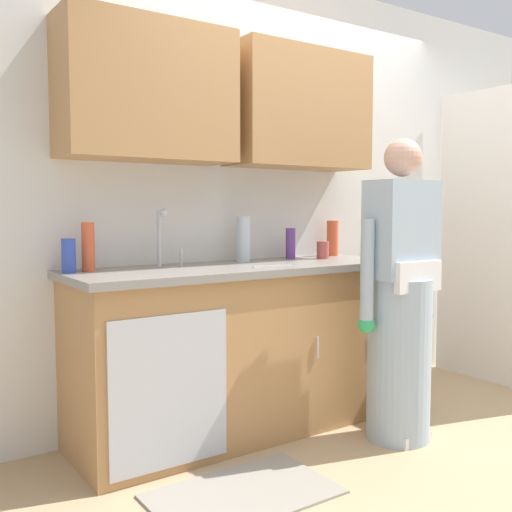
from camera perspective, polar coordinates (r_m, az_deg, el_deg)
The scene contains 15 objects.
ground_plane at distance 3.35m, azimuth 14.01°, elevation -17.49°, with size 9.00×9.00×0.00m, color tan.
kitchen_wall_with_uppers at distance 3.76m, azimuth 1.54°, elevation 7.97°, with size 4.80×0.44×2.70m.
closet_door_panel at distance 4.52m, azimuth 22.76°, elevation 1.66°, with size 1.10×0.04×2.10m, color silver.
counter_cabinet at distance 3.38m, azimuth -1.31°, elevation -9.17°, with size 1.90×0.62×0.90m.
countertop at distance 3.30m, azimuth -1.29°, elevation -1.20°, with size 1.96×0.66×0.04m, color gray.
sink at distance 3.11m, azimuth -7.47°, elevation -1.49°, with size 0.50×0.36×0.35m.
person_at_sink at distance 3.30m, azimuth 13.65°, elevation -5.33°, with size 0.55×0.34×1.62m.
floor_mat at distance 2.80m, azimuth -1.25°, elevation -21.86°, with size 0.80×0.50×0.01m, color gray.
bottle_water_short at distance 3.69m, azimuth 3.33°, elevation 1.21°, with size 0.06×0.06×0.19m, color #66388C.
bottle_water_tall at distance 3.96m, azimuth 7.35°, elevation 1.71°, with size 0.08×0.08×0.23m, color #E05933.
bottle_soap at distance 3.07m, azimuth -15.81°, elevation 0.85°, with size 0.06×0.06×0.24m, color #E05933.
bottle_dish_liquid at distance 3.49m, azimuth -1.22°, elevation 1.63°, with size 0.08×0.08×0.27m, color silver.
bottle_cleaner_spray at distance 3.03m, azimuth -17.54°, elevation 0.03°, with size 0.07×0.07×0.17m, color #334CB2.
cup_by_sink at distance 3.72m, azimuth 6.43°, elevation 0.57°, with size 0.08×0.08×0.11m, color #B24C47.
knife_on_counter at distance 3.20m, azimuth 1.58°, elevation -0.97°, with size 0.24×0.02×0.01m, color silver.
Camera 1 is at (-2.34, -2.05, 1.25)m, focal length 41.68 mm.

